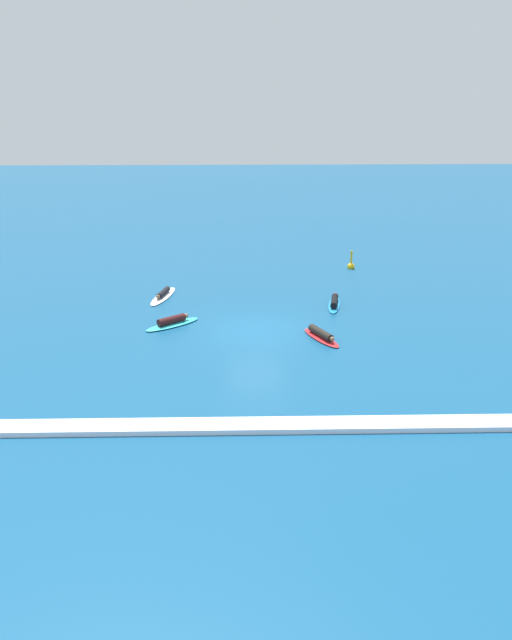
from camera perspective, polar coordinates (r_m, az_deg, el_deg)
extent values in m
plane|color=navy|center=(30.41, 0.00, -0.89)|extent=(120.00, 120.00, 0.00)
ellipsoid|color=white|center=(35.33, -7.78, 1.98)|extent=(1.42, 3.26, 0.09)
cylinder|color=black|center=(35.32, -7.77, 2.29)|extent=(0.59, 1.37, 0.29)
sphere|color=brown|center=(34.61, -8.20, 1.94)|extent=(0.25, 0.25, 0.20)
ellipsoid|color=red|center=(29.57, 5.49, -1.50)|extent=(1.70, 2.58, 0.10)
cylinder|color=black|center=(29.53, 5.45, -1.07)|extent=(0.98, 1.53, 0.33)
sphere|color=brown|center=(28.84, 6.39, -1.59)|extent=(0.27, 0.27, 0.20)
ellipsoid|color=#1E8CD1|center=(33.90, 6.57, 1.28)|extent=(1.03, 2.73, 0.10)
cylinder|color=black|center=(33.79, 6.58, 1.59)|extent=(0.60, 1.62, 0.33)
sphere|color=brown|center=(34.65, 6.65, 2.09)|extent=(0.29, 0.29, 0.25)
ellipsoid|color=#33C6CC|center=(31.24, -7.00, -0.36)|extent=(2.64, 2.31, 0.11)
cylinder|color=#381414|center=(31.14, -7.10, 0.01)|extent=(1.28, 1.12, 0.34)
sphere|color=brown|center=(31.54, -5.89, 0.36)|extent=(0.31, 0.31, 0.22)
sphere|color=yellow|center=(40.69, 7.95, 4.45)|extent=(0.43, 0.43, 0.43)
cylinder|color=yellow|center=(40.58, 7.98, 5.03)|extent=(0.12, 0.12, 1.06)
cube|color=white|center=(22.23, 0.54, -8.83)|extent=(24.54, 0.90, 0.18)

